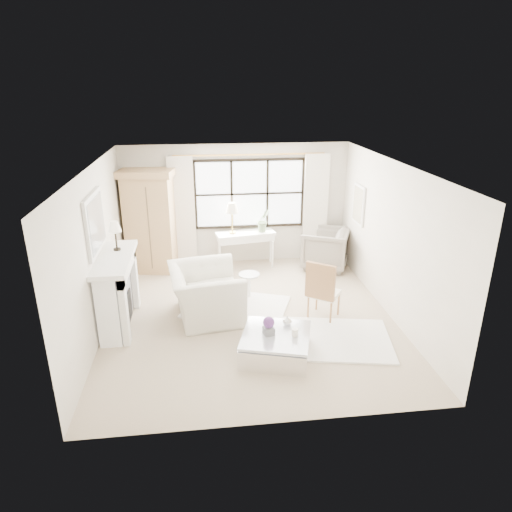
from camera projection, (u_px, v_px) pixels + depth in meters
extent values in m
plane|color=#C0AA8F|center=(250.00, 317.00, 8.17)|extent=(5.50, 5.50, 0.00)
plane|color=white|center=(249.00, 165.00, 7.20)|extent=(5.50, 5.50, 0.00)
plane|color=beige|center=(236.00, 205.00, 10.23)|extent=(5.00, 0.00, 5.00)
plane|color=silver|center=(276.00, 327.00, 5.14)|extent=(5.00, 0.00, 5.00)
plane|color=beige|center=(97.00, 252.00, 7.40)|extent=(0.00, 5.50, 5.50)
plane|color=silver|center=(391.00, 240.00, 7.97)|extent=(0.00, 5.50, 5.50)
cube|color=white|center=(250.00, 194.00, 10.16)|extent=(2.40, 0.02, 1.50)
cylinder|color=#C28D43|center=(250.00, 155.00, 9.79)|extent=(3.30, 0.04, 0.04)
cube|color=beige|center=(182.00, 213.00, 10.05)|extent=(0.55, 0.10, 2.47)
cube|color=silver|center=(315.00, 208.00, 10.39)|extent=(0.55, 0.10, 2.47)
cube|color=white|center=(115.00, 294.00, 7.70)|extent=(0.34, 1.50, 1.18)
cube|color=silver|center=(126.00, 296.00, 7.74)|extent=(0.03, 1.22, 0.97)
cube|color=black|center=(128.00, 307.00, 7.81)|extent=(0.06, 0.52, 0.50)
cube|color=white|center=(113.00, 259.00, 7.48)|extent=(0.58, 1.66, 0.08)
cube|color=silver|center=(95.00, 223.00, 7.23)|extent=(0.05, 1.15, 0.95)
cube|color=silver|center=(97.00, 223.00, 7.23)|extent=(0.02, 1.00, 0.80)
cube|color=white|center=(359.00, 204.00, 9.47)|extent=(0.04, 0.62, 0.82)
cube|color=#B8AD8F|center=(358.00, 205.00, 9.47)|extent=(0.01, 0.52, 0.72)
cylinder|color=black|center=(117.00, 249.00, 7.74)|extent=(0.12, 0.12, 0.03)
cylinder|color=black|center=(116.00, 240.00, 7.68)|extent=(0.03, 0.03, 0.30)
cone|color=#F4E7C7|center=(114.00, 226.00, 7.60)|extent=(0.22, 0.22, 0.18)
cube|color=tan|center=(150.00, 225.00, 9.83)|extent=(1.08, 0.76, 2.10)
cube|color=tan|center=(146.00, 173.00, 9.43)|extent=(1.22, 0.87, 0.14)
cube|color=white|center=(246.00, 238.00, 10.18)|extent=(1.29, 0.61, 0.14)
cube|color=white|center=(246.00, 234.00, 10.15)|extent=(1.36, 0.66, 0.06)
cylinder|color=#AF8E3D|center=(232.00, 232.00, 10.09)|extent=(0.14, 0.14, 0.03)
cylinder|color=#AF8E3D|center=(232.00, 222.00, 10.00)|extent=(0.02, 0.02, 0.46)
cone|color=beige|center=(232.00, 208.00, 9.88)|extent=(0.28, 0.28, 0.22)
imported|color=#5D754E|center=(263.00, 220.00, 10.11)|extent=(0.35, 0.32, 0.52)
cylinder|color=white|center=(249.00, 297.00, 8.88)|extent=(0.26, 0.26, 0.03)
cylinder|color=white|center=(249.00, 286.00, 8.79)|extent=(0.06, 0.06, 0.44)
cylinder|color=white|center=(249.00, 275.00, 8.71)|extent=(0.40, 0.40, 0.03)
cube|color=white|center=(237.00, 307.00, 8.49)|extent=(2.16, 1.84, 0.03)
cube|color=white|center=(334.00, 339.00, 7.43)|extent=(2.01, 1.66, 0.03)
imported|color=silver|center=(206.00, 293.00, 8.04)|extent=(1.38, 1.53, 0.90)
imported|color=gray|center=(325.00, 248.00, 10.20)|extent=(1.29, 1.27, 0.89)
cube|color=white|center=(324.00, 293.00, 8.00)|extent=(0.66, 0.65, 0.07)
cube|color=#AF7949|center=(320.00, 281.00, 7.70)|extent=(0.42, 0.32, 0.60)
cube|color=white|center=(276.00, 347.00, 6.95)|extent=(1.24, 1.24, 0.32)
cube|color=silver|center=(276.00, 335.00, 6.88)|extent=(1.24, 1.24, 0.04)
cube|color=slate|center=(269.00, 331.00, 6.85)|extent=(0.18, 0.18, 0.11)
sphere|color=#5E2F75|center=(269.00, 322.00, 6.80)|extent=(0.18, 0.18, 0.18)
cylinder|color=white|center=(295.00, 333.00, 6.79)|extent=(0.10, 0.10, 0.12)
imported|color=silver|center=(287.00, 321.00, 7.10)|extent=(0.19, 0.19, 0.15)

